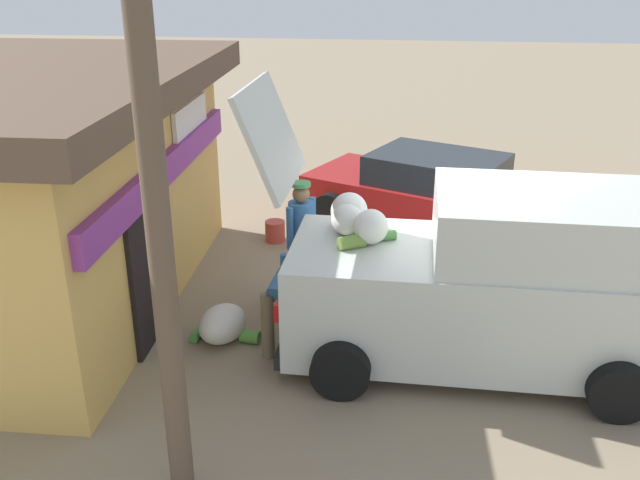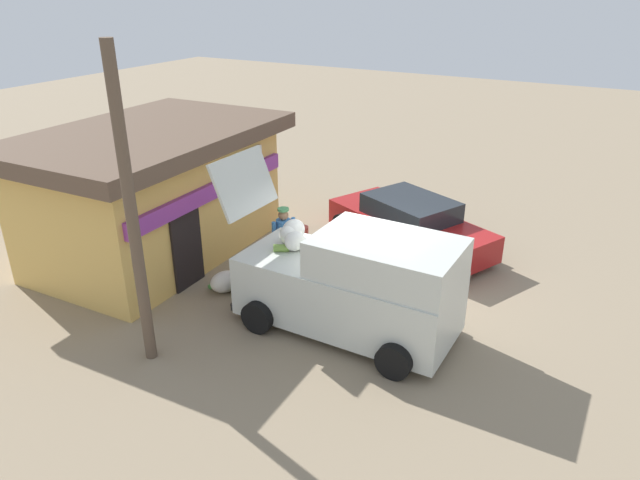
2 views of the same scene
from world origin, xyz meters
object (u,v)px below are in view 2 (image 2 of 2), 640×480
Objects in this scene: storefront_bar at (154,191)px; vendor_standing at (284,239)px; paint_bucket at (302,233)px; delivery_van at (354,283)px; parked_sedan at (410,224)px; customer_bending at (252,270)px; unloaded_banana_pile at (225,282)px.

vendor_standing is at bearing -84.29° from storefront_bar.
delivery_van is at bearing -136.55° from paint_bucket.
customer_bending is at bearing 157.09° from parked_sedan.
parked_sedan is at bearing 6.29° from delivery_van.
storefront_bar is 1.40× the size of delivery_van.
customer_bending is 1.47× the size of unloaded_banana_pile.
customer_bending is at bearing -105.36° from storefront_bar.
storefront_bar is 3.82m from paint_bucket.
paint_bucket is at bearing 13.67° from customer_bending.
storefront_bar is at bearing 73.16° from unloaded_banana_pile.
unloaded_banana_pile is at bearing 146.82° from parked_sedan.
delivery_van reaches higher than vendor_standing.
delivery_van is at bearing -86.85° from customer_bending.
delivery_van is 2.56m from vendor_standing.
storefront_bar is 7.49× the size of unloaded_banana_pile.
parked_sedan is 4.55m from customer_bending.
parked_sedan is (4.06, 0.45, -0.39)m from delivery_van.
parked_sedan is (3.24, -5.22, -0.97)m from storefront_bar.
vendor_standing is at bearing 2.50° from customer_bending.
storefront_bar is 5.76m from delivery_van.
storefront_bar reaches higher than parked_sedan.
delivery_van is 0.98× the size of parked_sedan.
parked_sedan is at bearing -71.25° from paint_bucket.
storefront_bar is at bearing 74.64° from customer_bending.
paint_bucket is (3.31, 0.81, -0.62)m from customer_bending.
customer_bending is (-4.19, 1.77, 0.18)m from parked_sedan.
unloaded_banana_pile is at bearing 179.00° from paint_bucket.
unloaded_banana_pile is 3.15m from paint_bucket.
storefront_bar is 3.83× the size of vendor_standing.
vendor_standing is 1.30m from customer_bending.
parked_sedan is 3.70× the size of customer_bending.
vendor_standing is 1.96× the size of unloaded_banana_pile.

